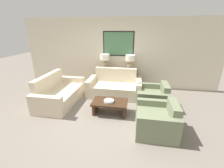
# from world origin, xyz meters

# --- Properties ---
(ground_plane) EXTENTS (20.00, 20.00, 0.00)m
(ground_plane) POSITION_xyz_m (0.00, 0.00, 0.00)
(ground_plane) COLOR slate
(back_wall) EXTENTS (7.60, 0.12, 2.65)m
(back_wall) POSITION_xyz_m (0.00, 2.51, 1.33)
(back_wall) COLOR beige
(back_wall) RESTS_ON ground_plane
(console_table) EXTENTS (1.55, 0.40, 0.77)m
(console_table) POSITION_xyz_m (0.00, 2.23, 0.39)
(console_table) COLOR brown
(console_table) RESTS_ON ground_plane
(table_lamp_left) EXTENTS (0.37, 0.37, 0.56)m
(table_lamp_left) POSITION_xyz_m (-0.48, 2.23, 1.13)
(table_lamp_left) COLOR tan
(table_lamp_left) RESTS_ON console_table
(table_lamp_right) EXTENTS (0.37, 0.37, 0.56)m
(table_lamp_right) POSITION_xyz_m (0.48, 2.23, 1.13)
(table_lamp_right) COLOR tan
(table_lamp_right) RESTS_ON console_table
(couch_by_back_wall) EXTENTS (1.85, 0.95, 0.91)m
(couch_by_back_wall) POSITION_xyz_m (0.00, 1.55, 0.29)
(couch_by_back_wall) COLOR beige
(couch_by_back_wall) RESTS_ON ground_plane
(couch_by_side) EXTENTS (0.95, 1.85, 0.91)m
(couch_by_side) POSITION_xyz_m (-1.66, 0.68, 0.29)
(couch_by_side) COLOR beige
(couch_by_side) RESTS_ON ground_plane
(coffee_table) EXTENTS (0.96, 0.59, 0.36)m
(coffee_table) POSITION_xyz_m (0.06, 0.28, 0.26)
(coffee_table) COLOR #3D2616
(coffee_table) RESTS_ON ground_plane
(decorative_bowl) EXTENTS (0.28, 0.28, 0.06)m
(decorative_bowl) POSITION_xyz_m (0.05, 0.24, 0.39)
(decorative_bowl) COLOR beige
(decorative_bowl) RESTS_ON coffee_table
(armchair_near_back_wall) EXTENTS (0.88, 0.97, 0.75)m
(armchair_near_back_wall) POSITION_xyz_m (1.27, 0.88, 0.28)
(armchair_near_back_wall) COLOR #707A5B
(armchair_near_back_wall) RESTS_ON ground_plane
(armchair_near_camera) EXTENTS (0.88, 0.97, 0.75)m
(armchair_near_camera) POSITION_xyz_m (1.27, -0.31, 0.28)
(armchair_near_camera) COLOR #707A5B
(armchair_near_camera) RESTS_ON ground_plane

